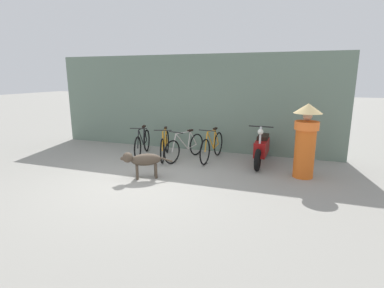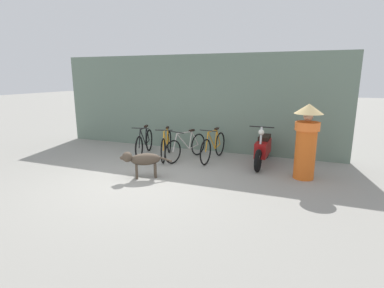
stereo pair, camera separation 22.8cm
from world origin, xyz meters
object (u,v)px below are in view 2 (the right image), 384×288
(bicycle_3, at_px, (213,147))
(motorcycle, at_px, (263,149))
(bicycle_0, at_px, (144,143))
(bicycle_2, at_px, (186,147))
(stray_dog, at_px, (142,160))
(person_in_robes, at_px, (306,138))
(bicycle_1, at_px, (166,145))

(bicycle_3, height_order, motorcycle, motorcycle)
(bicycle_0, bearing_deg, bicycle_2, 77.47)
(stray_dog, height_order, person_in_robes, person_in_robes)
(person_in_robes, bearing_deg, motorcycle, -72.24)
(bicycle_2, bearing_deg, bicycle_3, 121.64)
(bicycle_1, xyz_separation_m, motorcycle, (2.57, 0.27, 0.05))
(bicycle_0, height_order, bicycle_2, bicycle_0)
(person_in_robes, bearing_deg, bicycle_3, -52.85)
(bicycle_1, height_order, stray_dog, bicycle_1)
(bicycle_0, distance_m, person_in_robes, 4.32)
(bicycle_0, xyz_separation_m, stray_dog, (0.94, -1.70, 0.06))
(bicycle_3, bearing_deg, bicycle_2, -70.27)
(bicycle_1, distance_m, motorcycle, 2.59)
(bicycle_1, xyz_separation_m, stray_dog, (0.25, -1.71, 0.06))
(bicycle_0, distance_m, bicycle_2, 1.26)
(bicycle_3, xyz_separation_m, person_in_robes, (2.30, -0.68, 0.54))
(stray_dog, relative_size, person_in_robes, 0.61)
(bicycle_1, xyz_separation_m, bicycle_2, (0.57, 0.04, -0.01))
(bicycle_3, relative_size, motorcycle, 0.93)
(motorcycle, bearing_deg, bicycle_2, -82.31)
(bicycle_2, relative_size, person_in_robes, 1.00)
(bicycle_1, height_order, motorcycle, motorcycle)
(bicycle_1, relative_size, bicycle_3, 1.00)
(bicycle_1, bearing_deg, bicycle_2, 76.26)
(bicycle_0, distance_m, bicycle_3, 1.98)
(bicycle_1, distance_m, person_in_robes, 3.64)
(motorcycle, xyz_separation_m, stray_dog, (-2.32, -1.98, 0.01))
(person_in_robes, bearing_deg, bicycle_0, -42.34)
(bicycle_2, height_order, motorcycle, motorcycle)
(person_in_robes, bearing_deg, stray_dog, -15.63)
(bicycle_2, distance_m, person_in_robes, 3.09)
(stray_dog, bearing_deg, motorcycle, -171.85)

